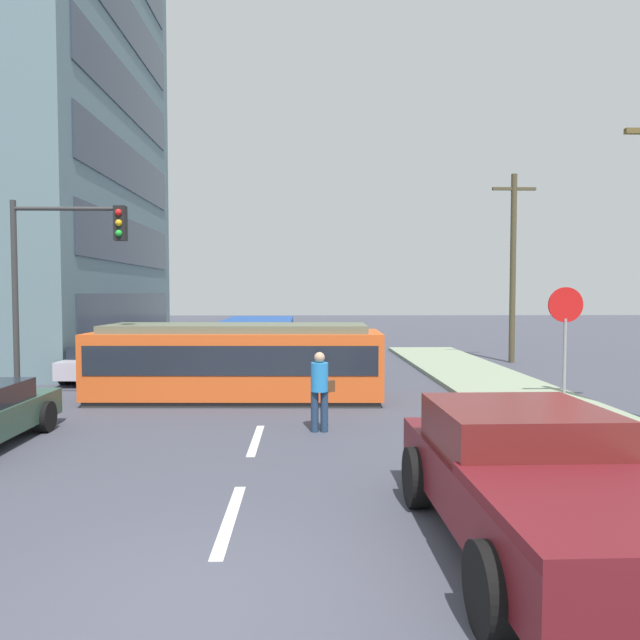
# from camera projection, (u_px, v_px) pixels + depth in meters

# --- Properties ---
(ground_plane) EXTENTS (120.00, 120.00, 0.00)m
(ground_plane) POSITION_uv_depth(u_px,v_px,m) (269.00, 402.00, 15.46)
(ground_plane) COLOR #434552
(sidewalk_curb_right) EXTENTS (3.20, 36.00, 0.14)m
(sidewalk_curb_right) POSITION_uv_depth(u_px,v_px,m) (597.00, 434.00, 11.64)
(sidewalk_curb_right) COLOR gray
(sidewalk_curb_right) RESTS_ON ground
(lane_stripe_1) EXTENTS (0.16, 2.40, 0.01)m
(lane_stripe_1) POSITION_uv_depth(u_px,v_px,m) (230.00, 518.00, 7.47)
(lane_stripe_1) COLOR silver
(lane_stripe_1) RESTS_ON ground
(lane_stripe_2) EXTENTS (0.16, 2.40, 0.01)m
(lane_stripe_2) POSITION_uv_depth(u_px,v_px,m) (256.00, 440.00, 11.47)
(lane_stripe_2) COLOR silver
(lane_stripe_2) RESTS_ON ground
(lane_stripe_3) EXTENTS (0.16, 2.40, 0.01)m
(lane_stripe_3) POSITION_uv_depth(u_px,v_px,m) (279.00, 370.00, 21.83)
(lane_stripe_3) COLOR silver
(lane_stripe_3) RESTS_ON ground
(lane_stripe_4) EXTENTS (0.16, 2.40, 0.01)m
(lane_stripe_4) POSITION_uv_depth(u_px,v_px,m) (285.00, 353.00, 27.83)
(lane_stripe_4) COLOR silver
(lane_stripe_4) RESTS_ON ground
(streetcar_tram) EXTENTS (7.77, 2.76, 2.05)m
(streetcar_tram) POSITION_uv_depth(u_px,v_px,m) (237.00, 361.00, 15.77)
(streetcar_tram) COLOR #DE561F
(streetcar_tram) RESTS_ON ground
(city_bus) EXTENTS (2.58, 5.51, 1.91)m
(city_bus) POSITION_uv_depth(u_px,v_px,m) (260.00, 340.00, 22.31)
(city_bus) COLOR #1F4799
(city_bus) RESTS_ON ground
(pedestrian_crossing) EXTENTS (0.51, 0.36, 1.67)m
(pedestrian_crossing) POSITION_uv_depth(u_px,v_px,m) (320.00, 387.00, 12.11)
(pedestrian_crossing) COLOR navy
(pedestrian_crossing) RESTS_ON ground
(pickup_truck_parked) EXTENTS (2.34, 5.03, 1.55)m
(pickup_truck_parked) POSITION_uv_depth(u_px,v_px,m) (534.00, 482.00, 6.46)
(pickup_truck_parked) COLOR maroon
(pickup_truck_parked) RESTS_ON ground
(parked_sedan_far) EXTENTS (1.98, 4.34, 1.19)m
(parked_sedan_far) POSITION_uv_depth(u_px,v_px,m) (106.00, 360.00, 19.62)
(parked_sedan_far) COLOR #B7B0C2
(parked_sedan_far) RESTS_ON ground
(parked_sedan_furthest) EXTENTS (2.06, 4.62, 1.19)m
(parked_sedan_furthest) POSITION_uv_depth(u_px,v_px,m) (175.00, 344.00, 25.98)
(parked_sedan_furthest) COLOR #242F98
(parked_sedan_furthest) RESTS_ON ground
(stop_sign) EXTENTS (0.76, 0.07, 2.88)m
(stop_sign) POSITION_uv_depth(u_px,v_px,m) (565.00, 325.00, 12.60)
(stop_sign) COLOR gray
(stop_sign) RESTS_ON sidewalk_curb_right
(traffic_light_mast) EXTENTS (2.78, 0.33, 5.14)m
(traffic_light_mast) POSITION_uv_depth(u_px,v_px,m) (59.00, 264.00, 14.18)
(traffic_light_mast) COLOR #333333
(traffic_light_mast) RESTS_ON ground
(utility_pole_mid) EXTENTS (1.80, 0.24, 7.77)m
(utility_pole_mid) POSITION_uv_depth(u_px,v_px,m) (513.00, 265.00, 24.07)
(utility_pole_mid) COLOR #4A422C
(utility_pole_mid) RESTS_ON ground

